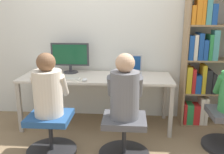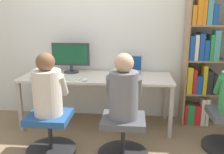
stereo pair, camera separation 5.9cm
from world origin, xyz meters
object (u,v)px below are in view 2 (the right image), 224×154
at_px(office_chair_left, 50,132).
at_px(office_chair_right, 123,136).
at_px(bookshelf, 205,63).
at_px(laptop, 131,70).
at_px(desktop_monitor, 71,57).
at_px(person_at_monitor, 47,88).
at_px(keyboard, 63,79).
at_px(person_at_laptop, 124,90).

bearing_deg(office_chair_left, office_chair_right, -0.58).
distance_m(office_chair_right, bookshelf, 1.56).
bearing_deg(laptop, bookshelf, -0.44).
xyz_separation_m(desktop_monitor, laptop, (0.87, -0.02, -0.17)).
bearing_deg(desktop_monitor, person_at_monitor, -91.45).
height_order(desktop_monitor, office_chair_right, desktop_monitor).
height_order(desktop_monitor, keyboard, desktop_monitor).
xyz_separation_m(office_chair_right, person_at_monitor, (-0.84, 0.01, 0.53)).
distance_m(laptop, bookshelf, 1.02).
height_order(office_chair_right, bookshelf, bookshelf).
relative_size(office_chair_right, bookshelf, 0.31).
height_order(laptop, bookshelf, bookshelf).
bearing_deg(keyboard, person_at_laptop, -33.81).
xyz_separation_m(keyboard, person_at_laptop, (0.83, -0.55, 0.04)).
bearing_deg(laptop, keyboard, -156.48).
distance_m(desktop_monitor, person_at_laptop, 1.27).
xyz_separation_m(desktop_monitor, person_at_laptop, (0.82, -0.96, -0.17)).
height_order(keyboard, person_at_laptop, person_at_laptop).
xyz_separation_m(keyboard, office_chair_right, (0.83, -0.56, -0.49)).
xyz_separation_m(person_at_laptop, bookshelf, (1.06, 0.93, 0.13)).
height_order(office_chair_left, person_at_monitor, person_at_monitor).
relative_size(keyboard, person_at_monitor, 0.66).
bearing_deg(office_chair_left, keyboard, 88.49).
bearing_deg(laptop, person_at_laptop, -93.46).
distance_m(keyboard, office_chair_right, 1.11).
height_order(laptop, office_chair_left, laptop).
bearing_deg(person_at_laptop, bookshelf, 41.14).
xyz_separation_m(desktop_monitor, office_chair_left, (-0.02, -0.95, -0.71)).
height_order(office_chair_right, person_at_monitor, person_at_monitor).
relative_size(office_chair_right, person_at_monitor, 0.82).
relative_size(desktop_monitor, keyboard, 1.20).
bearing_deg(person_at_laptop, office_chair_left, 179.76).
relative_size(office_chair_left, bookshelf, 0.31).
bearing_deg(bookshelf, person_at_monitor, -154.19).
distance_m(keyboard, office_chair_left, 0.74).
height_order(keyboard, office_chair_right, keyboard).
bearing_deg(office_chair_left, laptop, 46.15).
relative_size(office_chair_left, person_at_laptop, 0.82).
distance_m(laptop, office_chair_left, 1.40).
bearing_deg(bookshelf, desktop_monitor, 179.16).
bearing_deg(office_chair_right, bookshelf, 41.29).
xyz_separation_m(keyboard, office_chair_left, (-0.01, -0.55, -0.49)).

